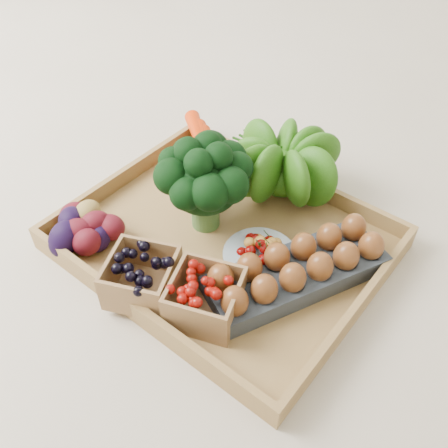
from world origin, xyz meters
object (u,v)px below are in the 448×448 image
Objects in this scene: broccoli at (205,196)px; egg_carton at (296,274)px; cherry_bowl at (259,260)px; tray at (224,244)px.

egg_carton is at bearing -3.24° from broccoli.
cherry_bowl is at bearing -145.39° from egg_carton.
broccoli is at bearing 165.27° from tray.
tray is 0.10m from broccoli.
tray is 4.27× the size of cherry_bowl.
egg_carton is (0.16, 0.00, 0.03)m from tray.
broccoli is 0.56× the size of egg_carton.
cherry_bowl is (0.09, -0.01, 0.02)m from tray.
egg_carton is (0.07, 0.01, 0.00)m from cherry_bowl.
cherry_bowl reaches higher than tray.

